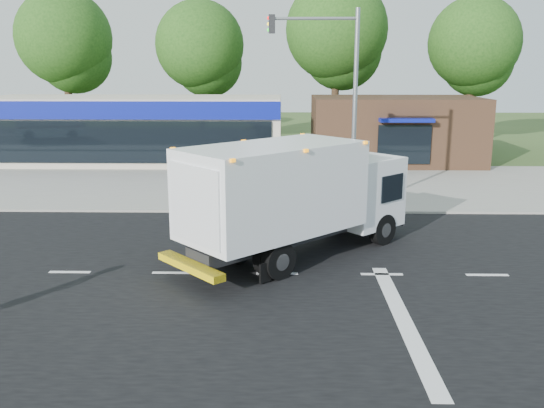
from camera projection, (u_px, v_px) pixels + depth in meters
name	position (u px, v px, depth m)	size (l,w,h in m)	color
ground	(277.00, 274.00, 16.51)	(120.00, 120.00, 0.00)	#385123
road_asphalt	(277.00, 274.00, 16.51)	(60.00, 14.00, 0.02)	black
sidewalk	(279.00, 205.00, 24.47)	(60.00, 2.40, 0.12)	gray
parking_apron	(280.00, 180.00, 30.12)	(60.00, 9.00, 0.02)	gray
lane_markings	(328.00, 292.00, 15.17)	(55.20, 7.00, 0.01)	silver
ems_box_truck	(295.00, 192.00, 17.54)	(7.68, 7.40, 3.62)	black
retail_strip_mall	(136.00, 129.00, 35.59)	(18.00, 6.20, 4.00)	beige
brown_storefront	(395.00, 130.00, 35.33)	(10.00, 6.70, 4.00)	#382316
traffic_signal_pole	(339.00, 89.00, 22.71)	(3.51, 0.25, 8.00)	gray
background_trees	(270.00, 44.00, 42.19)	(36.77, 7.39, 12.10)	#332114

